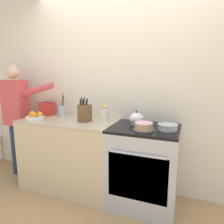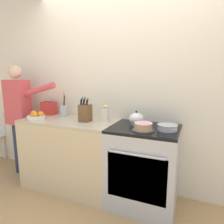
% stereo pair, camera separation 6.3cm
% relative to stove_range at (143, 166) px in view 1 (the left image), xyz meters
% --- Properties ---
extents(ground_plane, '(16.00, 16.00, 0.00)m').
position_rel_stove_range_xyz_m(ground_plane, '(-0.30, -0.30, -0.46)').
color(ground_plane, tan).
extents(wall_back, '(8.00, 0.04, 2.60)m').
position_rel_stove_range_xyz_m(wall_back, '(-0.30, 0.33, 0.84)').
color(wall_back, silver).
rests_on(wall_back, ground_plane).
extents(counter_cabinet, '(1.21, 0.61, 0.92)m').
position_rel_stove_range_xyz_m(counter_cabinet, '(-0.98, 0.00, -0.00)').
color(counter_cabinet, beige).
rests_on(counter_cabinet, ground_plane).
extents(stove_range, '(0.75, 0.64, 0.92)m').
position_rel_stove_range_xyz_m(stove_range, '(0.00, 0.00, 0.00)').
color(stove_range, '#B7BABF').
rests_on(stove_range, ground_plane).
extents(layer_cake, '(0.23, 0.23, 0.08)m').
position_rel_stove_range_xyz_m(layer_cake, '(0.02, -0.12, 0.50)').
color(layer_cake, '#4C4C51').
rests_on(layer_cake, stove_range).
extents(tea_kettle, '(0.20, 0.16, 0.16)m').
position_rel_stove_range_xyz_m(tea_kettle, '(-0.12, 0.09, 0.53)').
color(tea_kettle, white).
rests_on(tea_kettle, stove_range).
extents(mixing_bowl, '(0.21, 0.21, 0.07)m').
position_rel_stove_range_xyz_m(mixing_bowl, '(0.24, -0.02, 0.49)').
color(mixing_bowl, '#B7BABF').
rests_on(mixing_bowl, stove_range).
extents(knife_block, '(0.13, 0.13, 0.30)m').
position_rel_stove_range_xyz_m(knife_block, '(-0.74, 0.01, 0.57)').
color(knife_block, brown).
rests_on(knife_block, counter_cabinet).
extents(utensil_crock, '(0.10, 0.10, 0.33)m').
position_rel_stove_range_xyz_m(utensil_crock, '(-1.17, 0.14, 0.54)').
color(utensil_crock, '#B7BABF').
rests_on(utensil_crock, counter_cabinet).
extents(fruit_bowl, '(0.22, 0.22, 0.12)m').
position_rel_stove_range_xyz_m(fruit_bowl, '(-1.37, -0.16, 0.50)').
color(fruit_bowl, silver).
rests_on(fruit_bowl, counter_cabinet).
extents(toaster, '(0.21, 0.13, 0.19)m').
position_rel_stove_range_xyz_m(toaster, '(-1.45, 0.18, 0.55)').
color(toaster, red).
rests_on(toaster, counter_cabinet).
extents(milk_carton, '(0.07, 0.07, 0.21)m').
position_rel_stove_range_xyz_m(milk_carton, '(-0.52, 0.11, 0.56)').
color(milk_carton, white).
rests_on(milk_carton, counter_cabinet).
extents(person_baker, '(0.92, 0.20, 1.62)m').
position_rel_stove_range_xyz_m(person_baker, '(-1.87, 0.03, 0.51)').
color(person_baker, '#283351').
rests_on(person_baker, ground_plane).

